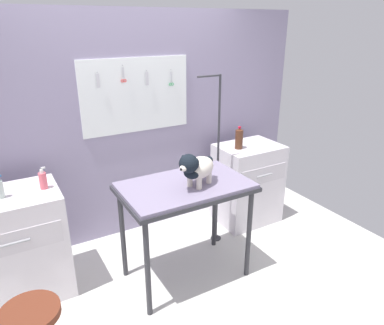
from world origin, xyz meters
The scene contains 10 objects.
ground centered at (0.00, 0.00, -0.02)m, with size 4.40×4.00×0.04m, color silver.
rear_wall_panel centered at (0.00, 1.28, 1.16)m, with size 4.00×0.09×2.30m.
grooming_table centered at (0.08, 0.27, 0.83)m, with size 1.08×0.67×0.92m.
grooming_arm centered at (0.63, 0.62, 0.81)m, with size 0.30×0.11×1.73m.
dog centered at (0.13, 0.18, 1.08)m, with size 0.41×0.30×0.31m.
counter_left centered at (-1.25, 0.75, 0.46)m, with size 0.80×0.58×0.92m.
cabinet_right centered at (1.18, 0.80, 0.45)m, with size 0.68×0.54×0.91m.
spray_bottle_short centered at (-0.96, 0.74, 1.00)m, with size 0.06×0.06×0.18m.
shampoo_bottle centered at (-1.26, 0.72, 1.00)m, with size 0.05×0.05×0.18m.
soda_bottle centered at (1.01, 0.79, 1.02)m, with size 0.08×0.08×0.24m.
Camera 1 is at (-1.22, -2.10, 2.16)m, focal length 33.52 mm.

